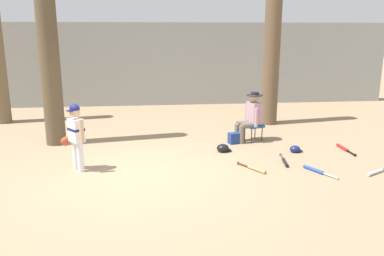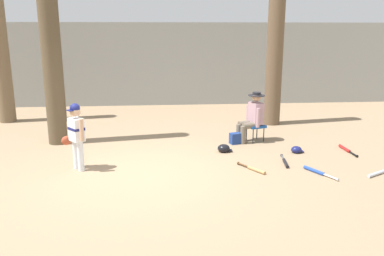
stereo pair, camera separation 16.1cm
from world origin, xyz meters
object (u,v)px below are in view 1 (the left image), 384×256
at_px(bat_blue_youth, 316,171).
at_px(tree_near_player, 46,25).
at_px(bat_wood_tan, 255,169).
at_px(bat_black_composite, 285,162).
at_px(bat_red_barrel, 344,148).
at_px(young_ballplayer, 76,133).
at_px(handbag_beside_stool, 236,138).
at_px(seated_spectator, 251,115).
at_px(batting_helmet_navy, 295,149).
at_px(folding_stool, 254,126).
at_px(tree_behind_spectator, 272,40).
at_px(batting_helmet_black, 223,148).
at_px(bat_aluminum_silver, 377,172).

bearing_deg(bat_blue_youth, tree_near_player, 154.58).
distance_m(bat_wood_tan, bat_black_composite, 0.80).
relative_size(bat_wood_tan, bat_red_barrel, 0.79).
bearing_deg(bat_wood_tan, young_ballplayer, 173.78).
relative_size(handbag_beside_stool, bat_wood_tan, 0.53).
relative_size(seated_spectator, batting_helmet_navy, 4.33).
bearing_deg(folding_stool, bat_black_composite, -83.35).
bearing_deg(batting_helmet_navy, tree_near_player, 166.81).
bearing_deg(bat_wood_tan, seated_spectator, 78.27).
relative_size(tree_near_player, batting_helmet_navy, 21.82).
height_order(tree_near_player, tree_behind_spectator, tree_near_player).
height_order(tree_behind_spectator, bat_wood_tan, tree_behind_spectator).
bearing_deg(bat_red_barrel, young_ballplayer, -172.72).
height_order(seated_spectator, bat_red_barrel, seated_spectator).
distance_m(handbag_beside_stool, bat_red_barrel, 2.46).
bearing_deg(tree_near_player, tree_behind_spectator, 14.87).
xyz_separation_m(bat_black_composite, bat_red_barrel, (1.64, 0.75, 0.00)).
xyz_separation_m(folding_stool, batting_helmet_navy, (0.68, -1.03, -0.30)).
bearing_deg(batting_helmet_black, bat_wood_tan, -72.84).
relative_size(handbag_beside_stool, bat_red_barrel, 0.42).
relative_size(young_ballplayer, bat_blue_youth, 1.77).
distance_m(folding_stool, seated_spectator, 0.29).
xyz_separation_m(young_ballplayer, handbag_beside_stool, (3.42, 1.52, -0.61)).
xyz_separation_m(bat_wood_tan, batting_helmet_navy, (1.20, 1.05, 0.04)).
distance_m(tree_near_player, young_ballplayer, 2.92).
distance_m(bat_blue_youth, bat_red_barrel, 1.80).
xyz_separation_m(folding_stool, handbag_beside_stool, (-0.48, -0.20, -0.23)).
distance_m(seated_spectator, bat_wood_tan, 2.18).
bearing_deg(bat_blue_youth, batting_helmet_black, 135.99).
bearing_deg(tree_near_player, batting_helmet_black, -15.61).
xyz_separation_m(seated_spectator, bat_aluminum_silver, (1.83, -2.46, -0.61)).
bearing_deg(young_ballplayer, bat_wood_tan, -6.22).
relative_size(tree_behind_spectator, bat_black_composite, 7.33).
xyz_separation_m(tree_near_player, batting_helmet_black, (3.83, -1.07, -2.66)).
xyz_separation_m(folding_stool, bat_red_barrel, (1.84, -0.98, -0.33)).
distance_m(young_ballplayer, bat_aluminum_silver, 5.74).
distance_m(young_ballplayer, folding_stool, 4.28).
bearing_deg(batting_helmet_black, batting_helmet_navy, -7.17).
height_order(young_ballplayer, seated_spectator, young_ballplayer).
bearing_deg(tree_behind_spectator, folding_stool, -117.63).
bearing_deg(folding_stool, handbag_beside_stool, -158.03).
xyz_separation_m(bat_wood_tan, bat_red_barrel, (2.36, 1.10, 0.00)).
height_order(young_ballplayer, bat_blue_youth, young_ballplayer).
bearing_deg(tree_near_player, bat_blue_youth, -25.42).
relative_size(seated_spectator, bat_blue_youth, 1.63).
bearing_deg(bat_blue_youth, folding_stool, 105.13).
xyz_separation_m(handbag_beside_stool, batting_helmet_black, (-0.42, -0.64, -0.05)).
bearing_deg(tree_behind_spectator, seated_spectator, -119.54).
distance_m(tree_near_player, bat_black_composite, 5.97).
height_order(bat_aluminum_silver, batting_helmet_navy, batting_helmet_navy).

